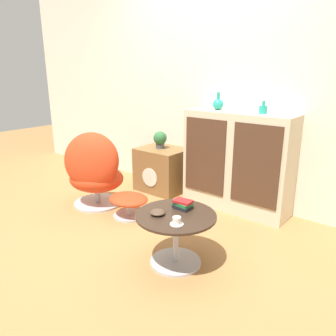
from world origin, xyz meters
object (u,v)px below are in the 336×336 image
Objects in this scene: vase_inner_left at (263,109)px; bowl at (158,212)px; vase_leftmost at (218,104)px; teacup at (177,222)px; egg_chair at (94,171)px; coffee_table at (176,231)px; sideboard at (237,162)px; ottoman at (129,201)px; book_stack at (183,204)px; tv_console at (162,169)px; potted_plant at (160,139)px.

vase_inner_left is 1.07× the size of bowl.
vase_leftmost is 1.88× the size of teacup.
coffee_table is at bearing -13.98° from egg_chair.
sideboard is 1.20m from ottoman.
ottoman is 2.75× the size of book_stack.
vase_leftmost reaches higher than vase_inner_left.
vase_inner_left reaches higher than teacup.
coffee_table reaches higher than ottoman.
tv_console is at bearing -177.17° from sideboard.
book_stack is at bearing -43.57° from potted_plant.
coffee_table is 0.21m from book_stack.
tv_console is 4.70× the size of vase_inner_left.
sideboard is 1.33m from bowl.
book_stack is (-0.03, 0.12, 0.17)m from coffee_table.
ottoman is at bearing 157.31° from coffee_table.
vase_inner_left is at bearing 2.36° from potted_plant.
vase_leftmost is 1.61m from teacup.
potted_plant is (-1.16, 1.19, 0.37)m from coffee_table.
tv_console is at bearing 133.17° from coffee_table.
bowl reaches higher than coffee_table.
vase_leftmost is 0.88× the size of potted_plant.
tv_console is 1.64m from coffee_table.
potted_plant is at bearing -176.09° from vase_leftmost.
vase_leftmost is (-0.26, 0.00, 0.58)m from sideboard.
potted_plant is (-0.04, 0.00, 0.38)m from tv_console.
tv_console is at bearing 73.78° from egg_chair.
teacup reaches higher than bowl.
tv_console is 3.19× the size of vase_leftmost.
vase_leftmost is at bearing 180.00° from vase_inner_left.
vase_leftmost reaches higher than teacup.
vase_inner_left reaches higher than book_stack.
coffee_table is 5.30× the size of bowl.
egg_chair is 6.92× the size of vase_inner_left.
coffee_table is (1.12, -1.19, 0.01)m from tv_console.
ottoman is at bearing -130.55° from sideboard.
book_stack is at bearing -9.35° from egg_chair.
book_stack reaches higher than teacup.
coffee_table is 3.97× the size of book_stack.
vase_inner_left is 1.52m from teacup.
potted_plant is at bearing 134.05° from coffee_table.
bowl is (0.30, -1.33, -0.67)m from vase_leftmost.
tv_console is 1.81m from teacup.
bowl is at bearing -50.68° from potted_plant.
bowl is (1.05, -1.28, -0.21)m from potted_plant.
ottoman is (0.23, -0.82, -0.10)m from tv_console.
sideboard reaches higher than ottoman.
book_stack is (-0.12, -1.13, -0.64)m from vase_inner_left.
ottoman is at bearing -71.92° from potted_plant.
vase_inner_left is at bearing 0.95° from sideboard.
tv_console reaches higher than book_stack.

